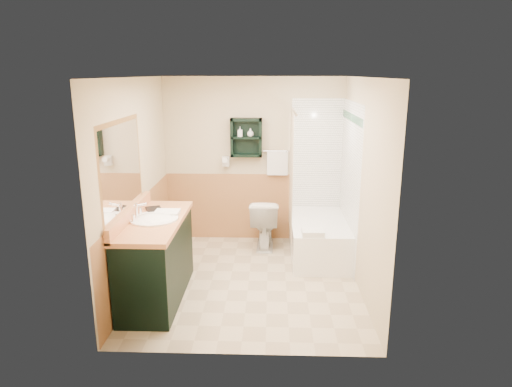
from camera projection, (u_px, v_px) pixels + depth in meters
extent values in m
plane|color=#C6B390|center=(249.00, 281.00, 5.54)|extent=(3.00, 3.00, 0.00)
cube|color=beige|center=(254.00, 160.00, 6.70)|extent=(2.60, 0.04, 2.40)
cube|color=beige|center=(135.00, 184.00, 5.28)|extent=(0.04, 3.00, 2.40)
cube|color=beige|center=(364.00, 186.00, 5.19)|extent=(0.04, 3.00, 2.40)
cube|color=white|center=(248.00, 75.00, 4.92)|extent=(2.60, 3.00, 0.04)
cube|color=black|center=(246.00, 138.00, 6.50)|extent=(0.45, 0.15, 0.55)
cylinder|color=silver|center=(293.00, 109.00, 5.73)|extent=(0.03, 1.60, 0.03)
cube|color=black|center=(156.00, 259.00, 5.02)|extent=(0.59, 1.45, 0.92)
cube|color=white|center=(319.00, 237.00, 6.28)|extent=(0.77, 1.50, 0.51)
imported|color=white|center=(265.00, 223.00, 6.56)|extent=(0.42, 0.73, 0.71)
cube|color=white|center=(167.00, 213.00, 5.07)|extent=(0.27, 0.21, 0.04)
imported|color=black|center=(146.00, 201.00, 5.17)|extent=(0.17, 0.09, 0.23)
cube|color=white|center=(313.00, 232.00, 5.60)|extent=(0.27, 0.22, 0.07)
imported|color=white|center=(240.00, 134.00, 6.49)|extent=(0.07, 0.14, 0.07)
imported|color=white|center=(250.00, 133.00, 6.48)|extent=(0.11, 0.13, 0.09)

